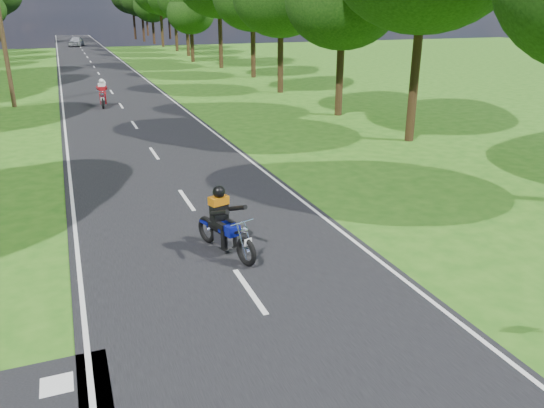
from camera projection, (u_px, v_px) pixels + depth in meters
name	position (u px, v px, depth m)	size (l,w,h in m)	color
ground	(286.00, 344.00, 9.38)	(160.00, 160.00, 0.00)	#275C15
main_road	(94.00, 67.00, 53.07)	(7.00, 140.00, 0.02)	black
road_markings	(94.00, 69.00, 51.38)	(7.40, 140.00, 0.01)	silver
telegraph_pole	(3.00, 36.00, 30.39)	(1.20, 0.26, 8.00)	#382616
rider_near_blue	(225.00, 221.00, 12.54)	(0.67, 2.00, 1.66)	#0D1797
rider_far_red	(102.00, 93.00, 31.52)	(0.65, 1.95, 1.63)	#A90D1B
distant_car	(76.00, 41.00, 81.02)	(1.76, 4.36, 1.49)	silver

